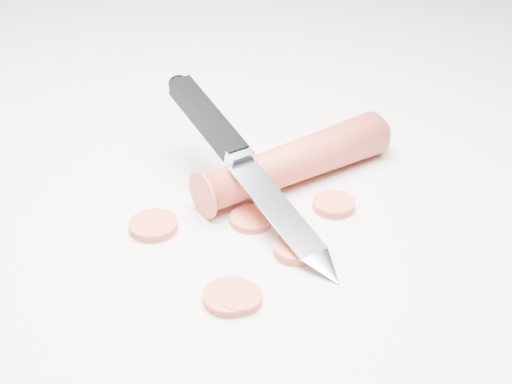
# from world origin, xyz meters

# --- Properties ---
(ground) EXTENTS (2.40, 2.40, 0.00)m
(ground) POSITION_xyz_m (0.00, 0.00, 0.00)
(ground) COLOR silver
(ground) RESTS_ON ground
(carrot) EXTENTS (0.14, 0.15, 0.03)m
(carrot) POSITION_xyz_m (0.01, 0.03, 0.02)
(carrot) COLOR #BD3A25
(carrot) RESTS_ON ground
(carrot_slice_0) EXTENTS (0.03, 0.03, 0.01)m
(carrot_slice_0) POSITION_xyz_m (0.03, -0.06, 0.00)
(carrot_slice_0) COLOR #D44A31
(carrot_slice_0) RESTS_ON ground
(carrot_slice_1) EXTENTS (0.03, 0.03, 0.01)m
(carrot_slice_1) POSITION_xyz_m (-0.01, -0.03, 0.00)
(carrot_slice_1) COLOR #D44A31
(carrot_slice_1) RESTS_ON ground
(carrot_slice_2) EXTENTS (0.03, 0.03, 0.01)m
(carrot_slice_2) POSITION_xyz_m (0.04, -0.00, 0.00)
(carrot_slice_2) COLOR #D44A31
(carrot_slice_2) RESTS_ON ground
(carrot_slice_3) EXTENTS (0.04, 0.04, 0.01)m
(carrot_slice_3) POSITION_xyz_m (-0.01, -0.12, 0.00)
(carrot_slice_3) COLOR #D44A31
(carrot_slice_3) RESTS_ON ground
(carrot_slice_4) EXTENTS (0.03, 0.03, 0.01)m
(carrot_slice_4) POSITION_xyz_m (0.00, -0.12, 0.00)
(carrot_slice_4) COLOR #D44A31
(carrot_slice_4) RESTS_ON ground
(carrot_slice_5) EXTENTS (0.04, 0.04, 0.01)m
(carrot_slice_5) POSITION_xyz_m (-0.08, -0.06, 0.00)
(carrot_slice_5) COLOR #D44A31
(carrot_slice_5) RESTS_ON ground
(kitchen_knife) EXTENTS (0.19, 0.17, 0.08)m
(kitchen_knife) POSITION_xyz_m (-0.02, -0.02, 0.04)
(kitchen_knife) COLOR silver
(kitchen_knife) RESTS_ON ground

